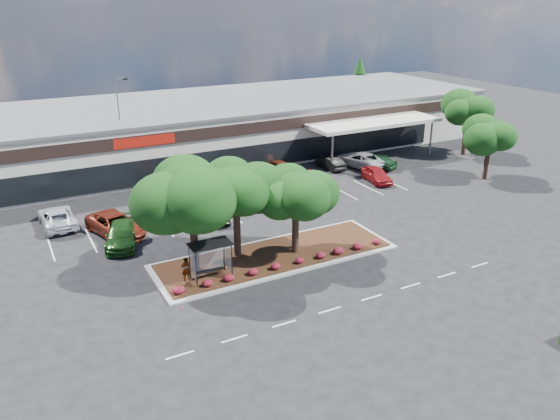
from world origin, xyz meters
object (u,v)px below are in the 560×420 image
light_pole (122,135)px  survey_stake (180,312)px  car_0 (121,234)px  car_1 (116,225)px

light_pole → survey_stake: bearing=-97.3°
survey_stake → car_0: size_ratio=0.20×
light_pole → car_0: light_pole is taller
light_pole → car_1: bearing=-106.4°
survey_stake → car_0: car_0 is taller
car_0 → car_1: bearing=106.3°
light_pole → survey_stake: 29.54m
light_pole → survey_stake: size_ratio=9.48×
light_pole → car_1: (-4.22, -14.34, -3.81)m
car_0 → survey_stake: bearing=-71.2°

